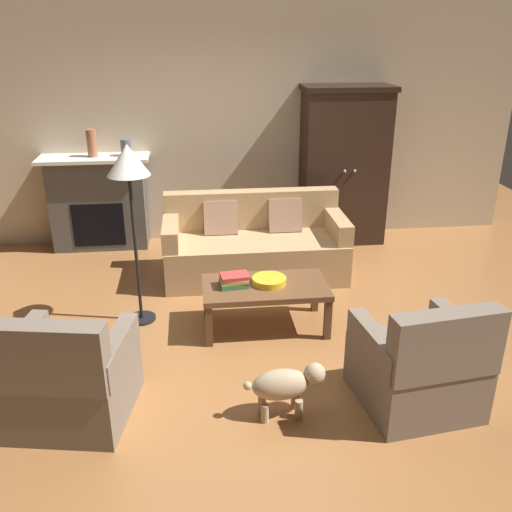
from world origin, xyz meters
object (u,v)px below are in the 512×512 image
armoire (344,166)px  floor_lamp (129,171)px  book_stack (234,280)px  mantel_vase_terracotta (92,143)px  couch (255,247)px  mantel_vase_slate (126,148)px  fireplace (99,202)px  armchair_near_left (69,379)px  armchair_near_right (420,367)px  fruit_bowl (269,281)px  coffee_table (265,290)px  dog (285,385)px

armoire → floor_lamp: armoire is taller
book_stack → floor_lamp: size_ratio=0.16×
mantel_vase_terracotta → floor_lamp: (0.61, -1.90, 0.13)m
couch → mantel_vase_slate: 1.92m
fireplace → mantel_vase_terracotta: size_ratio=4.06×
armchair_near_left → floor_lamp: bearing=75.1°
couch → floor_lamp: size_ratio=1.18×
book_stack → mantel_vase_terracotta: size_ratio=0.85×
armchair_near_right → floor_lamp: (-2.05, 1.49, 1.09)m
fruit_bowl → fireplace: bearing=129.2°
armoire → armchair_near_right: 3.40m
coffee_table → mantel_vase_terracotta: size_ratio=3.55×
mantel_vase_slate → floor_lamp: 1.92m
couch → book_stack: bearing=-104.8°
coffee_table → mantel_vase_slate: size_ratio=5.80×
couch → fruit_bowl: (0.00, -1.15, 0.13)m
mantel_vase_terracotta → mantel_vase_slate: 0.38m
couch → armchair_near_right: size_ratio=2.19×
fireplace → armoire: (2.95, -0.08, 0.38)m
fireplace → book_stack: fireplace is taller
book_stack → mantel_vase_slate: size_ratio=1.39×
fireplace → mantel_vase_terracotta: (0.00, -0.02, 0.71)m
couch → armchair_near_left: 2.73m
couch → mantel_vase_terracotta: size_ratio=6.21×
fireplace → mantel_vase_terracotta: 0.71m
coffee_table → floor_lamp: floor_lamp is taller
armoire → armchair_near_left: (-2.70, -3.20, -0.63)m
mantel_vase_terracotta → coffee_table: bearing=-51.4°
fireplace → armoire: armoire is taller
fireplace → floor_lamp: bearing=-72.5°
book_stack → armoire: bearing=54.5°
mantel_vase_slate → mantel_vase_terracotta: bearing=180.0°
fruit_bowl → armchair_near_left: size_ratio=0.34×
mantel_vase_slate → coffee_table: bearing=-58.1°
book_stack → mantel_vase_terracotta: 2.72m
floor_lamp → armchair_near_left: bearing=-104.9°
fruit_bowl → mantel_vase_slate: size_ratio=1.58×
fireplace → coffee_table: 2.79m
fireplace → mantel_vase_slate: size_ratio=6.64×
mantel_vase_terracotta → mantel_vase_slate: mantel_vase_terracotta is taller
armoire → fruit_bowl: size_ratio=6.27×
mantel_vase_terracotta → floor_lamp: 2.00m
coffee_table → armchair_near_left: armchair_near_left is taller
fruit_bowl → dog: size_ratio=0.52×
book_stack → mantel_vase_terracotta: bearing=123.9°
dog → coffee_table: bearing=89.1°
armchair_near_right → mantel_vase_slate: bearing=123.9°
coffee_table → armchair_near_right: bearing=-52.8°
fruit_bowl → couch: bearing=90.1°
couch → mantel_vase_slate: mantel_vase_slate is taller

